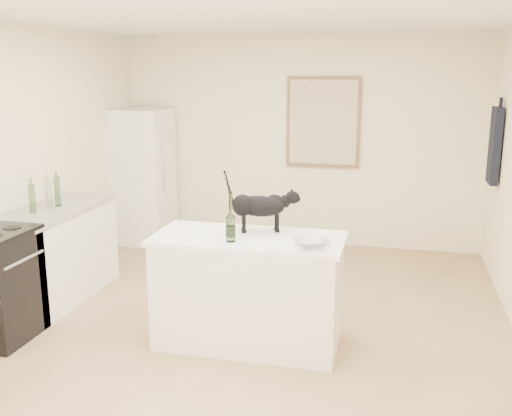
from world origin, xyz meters
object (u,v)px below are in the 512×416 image
object	(u,v)px
fridge	(143,176)
black_cat	(259,209)
glass_bowl	(312,244)
wine_bottle	(231,220)

from	to	relation	value
fridge	black_cat	size ratio (longest dim) A/B	3.18
black_cat	glass_bowl	bearing A→B (deg)	-54.83
wine_bottle	black_cat	bearing A→B (deg)	66.57
black_cat	wine_bottle	xyz separation A→B (m)	(-0.14, -0.33, -0.02)
black_cat	glass_bowl	distance (m)	0.62
black_cat	fridge	bearing A→B (deg)	113.27
glass_bowl	wine_bottle	bearing A→B (deg)	177.80
black_cat	wine_bottle	bearing A→B (deg)	-131.51
black_cat	wine_bottle	distance (m)	0.36
fridge	black_cat	xyz separation A→B (m)	(2.10, -2.38, 0.24)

